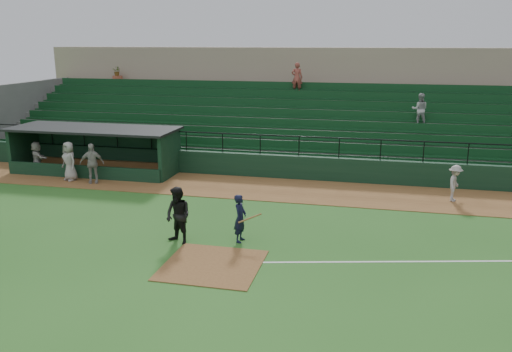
# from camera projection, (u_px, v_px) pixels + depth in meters

# --- Properties ---
(ground) EXTENTS (90.00, 90.00, 0.00)m
(ground) POSITION_uv_depth(u_px,v_px,m) (222.00, 253.00, 17.48)
(ground) COLOR #265B1D
(ground) RESTS_ON ground
(warning_track) EXTENTS (40.00, 4.00, 0.03)m
(warning_track) POSITION_uv_depth(u_px,v_px,m) (270.00, 189.00, 25.02)
(warning_track) COLOR brown
(warning_track) RESTS_ON ground
(home_plate_dirt) EXTENTS (3.00, 3.00, 0.03)m
(home_plate_dirt) POSITION_uv_depth(u_px,v_px,m) (212.00, 265.00, 16.53)
(home_plate_dirt) COLOR brown
(home_plate_dirt) RESTS_ON ground
(foul_line) EXTENTS (17.49, 4.44, 0.01)m
(foul_line) POSITION_uv_depth(u_px,v_px,m) (472.00, 261.00, 16.84)
(foul_line) COLOR white
(foul_line) RESTS_ON ground
(stadium_structure) EXTENTS (38.00, 13.08, 6.40)m
(stadium_structure) POSITION_uv_depth(u_px,v_px,m) (299.00, 117.00, 32.42)
(stadium_structure) COLOR black
(stadium_structure) RESTS_ON ground
(dugout) EXTENTS (8.90, 3.20, 2.42)m
(dugout) POSITION_uv_depth(u_px,v_px,m) (99.00, 146.00, 28.32)
(dugout) COLOR black
(dugout) RESTS_ON ground
(batter_at_plate) EXTENTS (1.02, 0.69, 1.70)m
(batter_at_plate) POSITION_uv_depth(u_px,v_px,m) (240.00, 218.00, 18.33)
(batter_at_plate) COLOR black
(batter_at_plate) RESTS_ON ground
(umpire) EXTENTS (1.20, 1.10, 2.01)m
(umpire) POSITION_uv_depth(u_px,v_px,m) (178.00, 216.00, 18.12)
(umpire) COLOR black
(umpire) RESTS_ON ground
(runner) EXTENTS (0.87, 1.16, 1.60)m
(runner) POSITION_uv_depth(u_px,v_px,m) (455.00, 183.00, 22.90)
(runner) COLOR #A29C97
(runner) RESTS_ON warning_track
(dugout_player_a) EXTENTS (1.25, 0.88, 1.98)m
(dugout_player_a) POSITION_uv_depth(u_px,v_px,m) (92.00, 163.00, 25.80)
(dugout_player_a) COLOR #A09B95
(dugout_player_a) RESTS_ON warning_track
(dugout_player_b) EXTENTS (1.13, 0.97, 1.96)m
(dugout_player_b) POSITION_uv_depth(u_px,v_px,m) (69.00, 161.00, 26.30)
(dugout_player_b) COLOR #9D9793
(dugout_player_b) RESTS_ON warning_track
(dugout_player_c) EXTENTS (1.59, 1.32, 1.71)m
(dugout_player_c) POSITION_uv_depth(u_px,v_px,m) (37.00, 158.00, 27.71)
(dugout_player_c) COLOR #A49F99
(dugout_player_c) RESTS_ON warning_track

